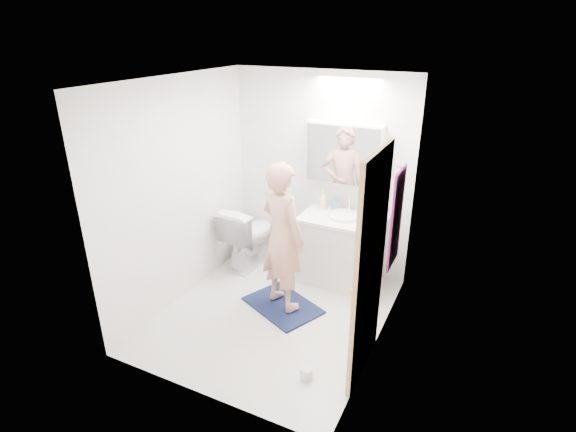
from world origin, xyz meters
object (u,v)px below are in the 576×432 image
Objects in this scene: toothbrush_cup at (365,212)px; toilet_paper_roll at (306,373)px; soap_bottle_b at (336,203)px; medicine_cabinet at (344,154)px; vanity_cabinet at (341,251)px; toilet at (249,235)px; soap_bottle_a at (323,200)px; person at (282,237)px.

toilet_paper_roll is (0.08, -1.82, -0.81)m from toothbrush_cup.
soap_bottle_b is at bearing 176.89° from toothbrush_cup.
medicine_cabinet is at bearing 26.12° from soap_bottle_b.
vanity_cabinet is 1.13m from medicine_cabinet.
soap_bottle_a is at bearing -159.20° from toilet.
toilet_paper_roll is (0.66, -0.87, -0.79)m from person.
person is 1.35m from toilet_paper_roll.
person is at bearing -115.22° from vanity_cabinet.
person is 17.39× the size of toothbrush_cup.
person reaches higher than toilet_paper_roll.
medicine_cabinet is 0.71m from toothbrush_cup.
medicine_cabinet reaches higher than toilet_paper_roll.
soap_bottle_a is (-0.30, 0.15, 0.54)m from vanity_cabinet.
toilet is 2.17m from toilet_paper_roll.
medicine_cabinet reaches higher than vanity_cabinet.
person is at bearing -121.57° from toothbrush_cup.
vanity_cabinet is 1.11× the size of toilet.
soap_bottle_a is (0.88, 0.27, 0.53)m from toilet.
medicine_cabinet is 1.09× the size of toilet.
vanity_cabinet is 0.57m from soap_bottle_b.
medicine_cabinet is 0.55× the size of person.
soap_bottle_a is 1.33× the size of soap_bottle_b.
soap_bottle_b is (-0.06, -0.03, -0.59)m from medicine_cabinet.
toilet is (-1.18, -0.11, 0.02)m from vanity_cabinet.
person is at bearing 144.16° from toilet.
soap_bottle_a is (0.07, 0.94, 0.09)m from person.
soap_bottle_b is (0.15, 0.03, -0.03)m from soap_bottle_a.
soap_bottle_a is 2.50× the size of toothbrush_cup.
toilet is 4.70× the size of soap_bottle_b.
soap_bottle_a is at bearing 108.16° from toilet_paper_roll.
medicine_cabinet reaches higher than person.
vanity_cabinet is at bearing -65.77° from medicine_cabinet.
soap_bottle_a is at bearing -168.53° from soap_bottle_b.
soap_bottle_a is 0.52m from toothbrush_cup.
toilet is at bearing 133.59° from toilet_paper_roll.
toilet is 1.14m from person.
medicine_cabinet is 2.40m from toilet_paper_roll.
soap_bottle_b is 2.08m from toilet_paper_roll.
medicine_cabinet is 8.00× the size of toilet_paper_roll.
soap_bottle_a reaches higher than soap_bottle_b.
vanity_cabinet reaches higher than toilet_paper_roll.
soap_bottle_a is 2.08× the size of toilet_paper_roll.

